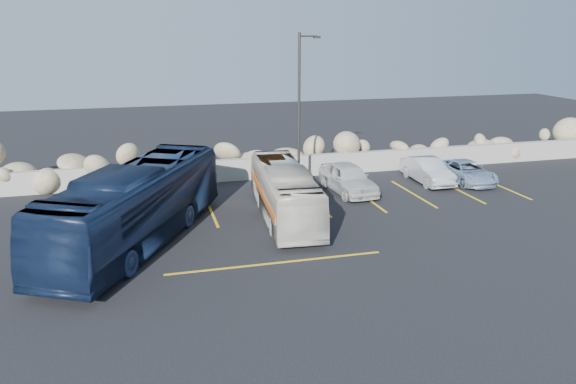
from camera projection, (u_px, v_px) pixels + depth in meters
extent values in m
plane|color=black|center=(304.00, 262.00, 20.36)|extent=(90.00, 90.00, 0.00)
cube|color=gray|center=(243.00, 169.00, 31.32)|extent=(60.00, 0.40, 1.20)
cube|color=gold|center=(211.00, 210.00, 26.23)|extent=(0.12, 5.00, 0.01)
cube|color=gold|center=(315.00, 201.00, 27.50)|extent=(0.12, 5.00, 0.01)
cube|color=gold|center=(366.00, 197.00, 28.16)|extent=(0.12, 5.00, 0.01)
cube|color=gold|center=(413.00, 194.00, 28.81)|extent=(0.12, 5.00, 0.01)
cube|color=gold|center=(458.00, 190.00, 29.45)|extent=(0.12, 5.00, 0.01)
cube|color=gold|center=(501.00, 187.00, 30.09)|extent=(0.12, 5.00, 0.01)
cube|color=gold|center=(276.00, 263.00, 20.30)|extent=(8.00, 0.12, 0.01)
cylinder|color=#2D2A28|center=(299.00, 113.00, 28.67)|extent=(0.14, 0.14, 8.00)
cylinder|color=#2D2A28|center=(308.00, 36.00, 27.71)|extent=(0.90, 0.08, 0.08)
cube|color=#2D2A28|center=(317.00, 37.00, 27.84)|extent=(0.35, 0.18, 0.12)
imported|color=beige|center=(284.00, 192.00, 24.90)|extent=(2.68, 8.66, 2.37)
imported|color=#101B35|center=(136.00, 205.00, 21.77)|extent=(7.53, 11.10, 3.11)
imported|color=silver|center=(348.00, 178.00, 28.83)|extent=(2.11, 4.61, 1.53)
imported|color=#B6B5BA|center=(428.00, 171.00, 30.72)|extent=(1.49, 4.12, 1.35)
imported|color=#7B91AF|center=(466.00, 172.00, 30.84)|extent=(1.95, 4.20, 1.17)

